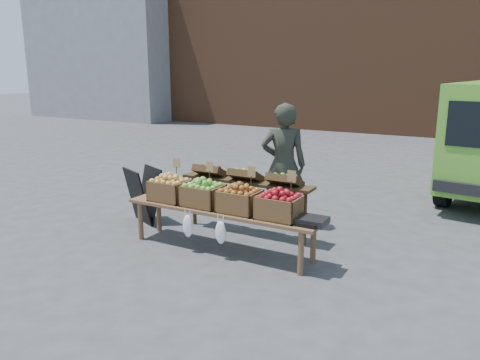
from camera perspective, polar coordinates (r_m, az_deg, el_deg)
The scene contains 11 objects.
ground at distance 6.16m, azimuth -8.47°, elevation -9.01°, with size 80.00×80.00×0.00m, color #444446.
grey_building at distance 24.79m, azimuth -16.23°, elevation 15.49°, with size 8.00×3.00×7.00m, color gray.
vendor at distance 7.05m, azimuth 5.31°, elevation 1.83°, with size 0.68×0.44×1.86m, color #2A2D23.
chalkboard_sign at distance 7.39m, azimuth -11.71°, elevation -1.80°, with size 0.57×0.32×0.87m, color black, non-canonical shape.
back_table at distance 6.68m, azimuth 0.73°, elevation -2.35°, with size 2.10×0.44×1.04m, color #392814, non-canonical shape.
display_bench at distance 6.15m, azimuth -2.31°, elevation -6.07°, with size 2.70×0.56×0.57m, color brown, non-canonical shape.
crate_golden_apples at distance 6.48m, azimuth -8.56°, elevation -1.26°, with size 0.50×0.40×0.28m, color gold, non-canonical shape.
crate_russet_pears at distance 6.17m, azimuth -4.52°, elevation -1.91°, with size 0.50×0.40×0.28m, color #51902C, non-canonical shape.
crate_red_apples at distance 5.89m, azimuth -0.07°, elevation -2.60°, with size 0.50×0.40×0.28m, color #A86523, non-canonical shape.
crate_green_apples at distance 5.65m, azimuth 4.80°, elevation -3.34°, with size 0.50×0.40×0.28m, color maroon, non-canonical shape.
weighing_scale at distance 5.52m, azimuth 8.80°, elevation -4.93°, with size 0.34×0.30×0.08m, color black.
Camera 1 is at (3.56, -4.46, 2.32)m, focal length 35.00 mm.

